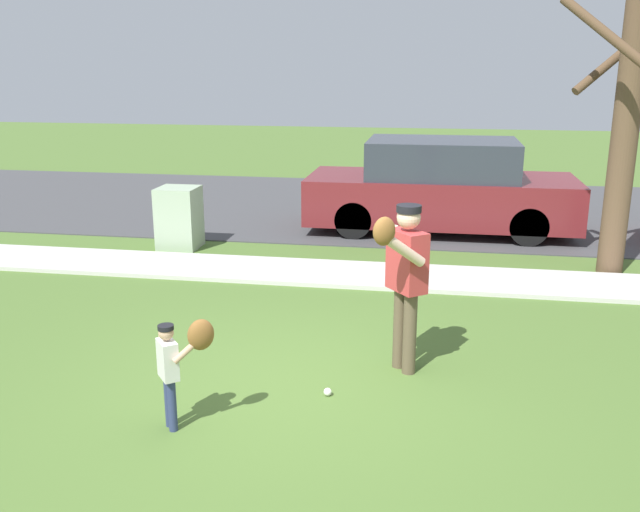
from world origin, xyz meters
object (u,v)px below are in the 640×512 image
Objects in this scene: baseball at (328,392)px; street_tree_near at (627,122)px; person_child at (179,357)px; parked_suv_maroon at (441,188)px; person_adult at (404,270)px; utility_cabinet at (179,218)px.

street_tree_near is (3.43, 4.53, 2.13)m from baseball.
parked_suv_maroon is (2.06, 7.48, 0.15)m from person_child.
person_adult is at bearing 0.64° from person_child.
baseball is (-0.63, -0.64, -1.00)m from person_adult.
baseball is (1.10, 0.78, -0.60)m from person_child.
street_tree_near is at bearing 10.80° from person_child.
utility_cabinet is 0.25× the size of street_tree_near.
utility_cabinet is at bearing -85.95° from person_adult.
person_adult is 2.27m from person_child.
person_adult is at bearing -47.22° from utility_cabinet.
parked_suv_maroon reaches higher than person_child.
person_adult is at bearing -125.73° from street_tree_near.
person_adult is 0.41× the size of street_tree_near.
parked_suv_maroon is at bearing 24.14° from utility_cabinet.
utility_cabinet reaches higher than person_child.
person_adult is 5.72m from utility_cabinet.
person_adult is 1.66× the size of utility_cabinet.
street_tree_near is at bearing -2.50° from utility_cabinet.
street_tree_near is (2.80, 3.89, 1.12)m from person_adult.
parked_suv_maroon is (4.20, 1.88, 0.29)m from utility_cabinet.
person_adult is 4.92m from street_tree_near.
baseball is 0.02× the size of street_tree_near.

